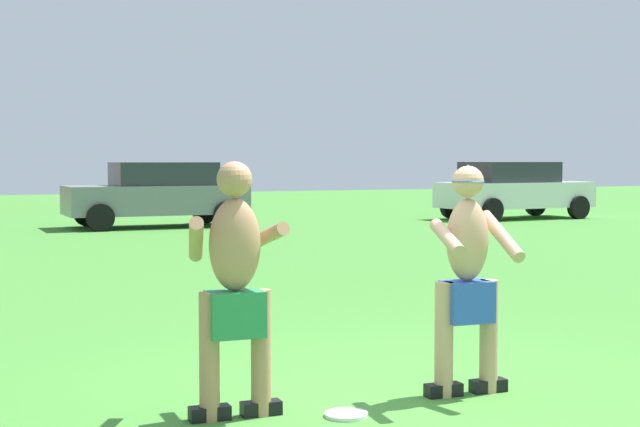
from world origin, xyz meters
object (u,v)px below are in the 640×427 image
(player_near, at_px, (235,284))
(player_in_blue, at_px, (468,271))
(car_white_far_end, at_px, (513,189))
(frisbee, at_px, (346,415))
(car_gray_near_post, at_px, (158,193))

(player_near, relative_size, player_in_blue, 1.01)
(player_in_blue, bearing_deg, car_white_far_end, 53.82)
(frisbee, height_order, car_white_far_end, car_white_far_end)
(player_in_blue, xyz_separation_m, car_gray_near_post, (2.02, 17.05, -0.05))
(player_near, bearing_deg, car_white_far_end, 49.99)
(frisbee, distance_m, car_gray_near_post, 17.51)
(car_white_far_end, bearing_deg, player_in_blue, -126.18)
(player_near, height_order, car_white_far_end, player_near)
(player_in_blue, distance_m, frisbee, 1.35)
(player_in_blue, relative_size, car_white_far_end, 0.37)
(frisbee, bearing_deg, player_near, 157.73)
(player_in_blue, height_order, car_white_far_end, player_in_blue)
(frisbee, relative_size, car_gray_near_post, 0.07)
(player_near, height_order, car_gray_near_post, player_near)
(player_near, xyz_separation_m, car_white_far_end, (13.55, 16.14, -0.04))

